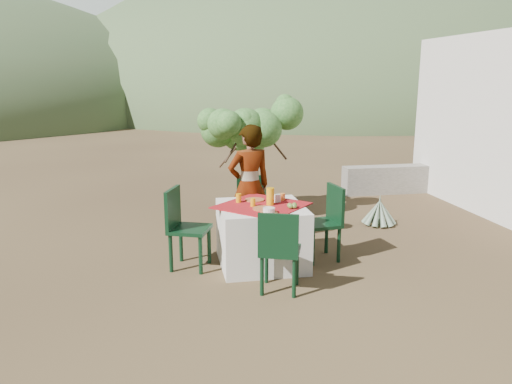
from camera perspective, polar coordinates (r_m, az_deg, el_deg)
ground at (r=6.28m, az=0.92°, el=-8.29°), size 160.00×160.00×0.00m
table at (r=6.18m, az=0.65°, el=-4.93°), size 1.30×1.30×0.76m
chair_far at (r=7.10m, az=-0.40°, el=-1.48°), size 0.43×0.43×0.91m
chair_near at (r=5.33m, az=2.68°, el=-6.43°), size 0.54×0.54×0.92m
chair_left at (r=6.10m, az=-8.35°, el=-3.66°), size 0.59×0.59×0.99m
chair_right at (r=6.39m, az=8.06°, el=-3.05°), size 0.49×0.49×0.95m
person at (r=6.74m, az=-0.77°, el=0.65°), size 0.69×0.54×1.68m
shrub_tree at (r=8.09m, az=-0.32°, el=6.61°), size 1.48×1.45×1.74m
agave at (r=8.10m, az=13.90°, el=-2.32°), size 0.53×0.54×0.57m
stone_wall at (r=10.50m, az=16.74°, el=1.46°), size 2.60×0.35×0.55m
hill_near_right at (r=43.82m, az=7.13°, el=9.99°), size 48.00×48.00×20.00m
hill_far_center at (r=57.85m, az=-13.51°, el=10.46°), size 60.00×60.00×24.00m
hill_far_right at (r=59.43m, az=19.23°, el=10.16°), size 36.00×36.00×14.00m
plate_far at (r=6.29m, az=-0.16°, el=-0.90°), size 0.25×0.25×0.01m
plate_near at (r=5.88m, az=0.84°, el=-1.91°), size 0.25×0.25×0.01m
glass_far at (r=6.19m, az=-2.00°, el=-0.69°), size 0.07×0.07×0.11m
glass_near at (r=6.00m, az=-0.35°, el=-1.19°), size 0.06×0.06×0.10m
juice_pitcher at (r=6.06m, az=1.65°, el=-0.50°), size 0.10×0.10×0.21m
bowl_plate at (r=5.72m, az=1.48°, el=-2.36°), size 0.20×0.20×0.01m
white_bowl at (r=5.71m, az=1.49°, el=-2.05°), size 0.14×0.14×0.05m
jar_left at (r=6.29m, az=2.97°, el=-0.58°), size 0.06×0.06×0.09m
jar_right at (r=6.33m, az=3.11°, el=-0.51°), size 0.05×0.05×0.08m
napkin_holder at (r=6.20m, az=2.44°, el=-0.72°), size 0.09×0.07×0.10m
fruit_cluster at (r=5.93m, az=4.16°, el=-1.58°), size 0.12×0.11×0.06m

